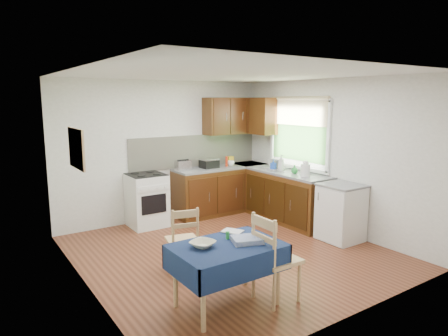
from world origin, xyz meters
TOP-DOWN VIEW (x-y plane):
  - floor at (0.00, 0.00)m, footprint 4.20×4.20m
  - ceiling at (0.00, 0.00)m, footprint 4.00×4.20m
  - wall_back at (0.00, 2.10)m, footprint 4.00×0.02m
  - wall_front at (0.00, -2.10)m, footprint 4.00×0.02m
  - wall_left at (-2.00, 0.00)m, footprint 0.02×4.20m
  - wall_right at (2.00, 0.00)m, footprint 0.02×4.20m
  - base_cabinets at (1.36, 1.26)m, footprint 1.90×2.30m
  - worktop_back at (1.05, 1.80)m, footprint 1.90×0.60m
  - worktop_right at (1.70, 0.65)m, footprint 0.60×1.70m
  - worktop_corner at (1.70, 1.80)m, footprint 0.60×0.60m
  - splashback at (0.65, 2.08)m, footprint 2.70×0.02m
  - upper_cabinets at (1.52, 1.80)m, footprint 1.20×0.85m
  - stove at (-0.50, 1.80)m, footprint 0.60×0.61m
  - window at (1.97, 0.70)m, footprint 0.04×1.48m
  - fridge at (1.70, -0.55)m, footprint 0.58×0.60m
  - corkboard at (-1.97, 0.30)m, footprint 0.04×0.62m
  - dining_table at (-0.90, -1.22)m, footprint 1.12×0.76m
  - chair_far at (-0.88, -0.24)m, footprint 0.46×0.46m
  - chair_near at (-0.43, -1.42)m, footprint 0.44×0.44m
  - toaster at (0.22, 1.80)m, footprint 0.27×0.16m
  - sandwich_press at (0.77, 1.80)m, footprint 0.30×0.26m
  - sauce_bottle at (1.13, 1.74)m, footprint 0.04×0.04m
  - yellow_packet at (1.31, 1.88)m, footprint 0.13×0.09m
  - dish_rack at (1.73, 1.01)m, footprint 0.41×0.31m
  - kettle at (1.65, 0.18)m, footprint 0.16×0.16m
  - cup at (1.23, 1.74)m, footprint 0.16×0.16m
  - soap_bottle_a at (1.65, 0.78)m, footprint 0.14×0.14m
  - soap_bottle_b at (1.61, 0.95)m, footprint 0.11×0.11m
  - soap_bottle_c at (1.68, 0.47)m, footprint 0.13×0.13m
  - plate_bowl at (-1.13, -1.13)m, footprint 0.32×0.32m
  - book at (-0.69, -0.97)m, footprint 0.25×0.28m
  - spice_jar at (-0.79, -1.08)m, footprint 0.04×0.04m
  - tea_towel at (-0.68, -1.28)m, footprint 0.37×0.33m

SIDE VIEW (x-z plane):
  - floor at x=0.00m, z-range 0.00..0.00m
  - base_cabinets at x=1.36m, z-range 0.00..0.86m
  - fridge at x=1.70m, z-range 0.00..0.88m
  - chair_far at x=-0.88m, z-range 0.02..0.89m
  - stove at x=-0.50m, z-range 0.00..0.92m
  - chair_near at x=-0.43m, z-range 0.03..1.00m
  - dining_table at x=-0.90m, z-range 0.23..0.91m
  - book at x=-0.69m, z-range 0.68..0.69m
  - tea_towel at x=-0.68m, z-range 0.68..0.73m
  - plate_bowl at x=-1.13m, z-range 0.68..0.74m
  - spice_jar at x=-0.79m, z-range 0.68..0.76m
  - worktop_back at x=1.05m, z-range 0.86..0.90m
  - worktop_right at x=1.70m, z-range 0.86..0.90m
  - worktop_corner at x=1.70m, z-range 0.86..0.90m
  - dish_rack at x=1.73m, z-range 0.83..1.02m
  - cup at x=1.23m, z-range 0.90..1.00m
  - soap_bottle_c at x=1.68m, z-range 0.90..1.05m
  - yellow_packet at x=1.31m, z-range 0.90..1.06m
  - sandwich_press at x=0.77m, z-range 0.90..1.08m
  - toaster at x=0.22m, z-range 0.89..1.09m
  - soap_bottle_b at x=1.61m, z-range 0.90..1.09m
  - sauce_bottle at x=1.13m, z-range 0.90..1.09m
  - kettle at x=1.65m, z-range 0.88..1.15m
  - soap_bottle_a at x=1.65m, z-range 0.90..1.19m
  - splashback at x=0.65m, z-range 0.90..1.50m
  - wall_back at x=0.00m, z-range 0.00..2.50m
  - wall_front at x=0.00m, z-range 0.00..2.50m
  - wall_left at x=-2.00m, z-range 0.00..2.50m
  - wall_right at x=2.00m, z-range 0.00..2.50m
  - corkboard at x=-1.97m, z-range 1.36..1.83m
  - window at x=1.97m, z-range 1.02..2.28m
  - upper_cabinets at x=1.52m, z-range 1.50..2.20m
  - ceiling at x=0.00m, z-range 2.49..2.51m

